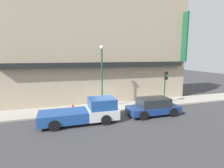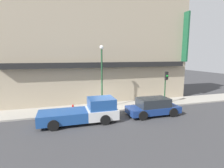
% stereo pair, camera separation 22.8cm
% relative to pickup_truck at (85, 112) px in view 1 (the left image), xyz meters
% --- Properties ---
extents(ground_plane, '(80.00, 80.00, 0.00)m').
position_rel_pickup_truck_xyz_m(ground_plane, '(2.46, 1.74, -0.79)').
color(ground_plane, '#38383A').
extents(sidewalk, '(36.00, 2.77, 0.13)m').
position_rel_pickup_truck_xyz_m(sidewalk, '(2.46, 3.13, -0.72)').
color(sidewalk, '#9E998E').
rests_on(sidewalk, ground).
extents(building, '(19.80, 3.80, 11.63)m').
position_rel_pickup_truck_xyz_m(building, '(2.48, 6.00, 5.02)').
color(building, tan).
rests_on(building, ground).
extents(pickup_truck, '(5.72, 2.12, 1.78)m').
position_rel_pickup_truck_xyz_m(pickup_truck, '(0.00, 0.00, 0.00)').
color(pickup_truck, silver).
rests_on(pickup_truck, ground).
extents(parked_car, '(4.38, 2.02, 1.46)m').
position_rel_pickup_truck_xyz_m(parked_car, '(5.73, -0.00, -0.07)').
color(parked_car, navy).
rests_on(parked_car, ground).
extents(fire_hydrant, '(0.17, 0.17, 0.57)m').
position_rel_pickup_truck_xyz_m(fire_hydrant, '(-0.67, 2.63, -0.37)').
color(fire_hydrant, red).
rests_on(fire_hydrant, sidewalk).
extents(street_lamp, '(0.36, 0.36, 5.72)m').
position_rel_pickup_truck_xyz_m(street_lamp, '(2.00, 2.73, 2.91)').
color(street_lamp, '#1E4728').
rests_on(street_lamp, sidewalk).
extents(traffic_light, '(0.28, 0.42, 3.27)m').
position_rel_pickup_truck_xyz_m(traffic_light, '(8.36, 2.26, 1.61)').
color(traffic_light, '#1E4728').
rests_on(traffic_light, sidewalk).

